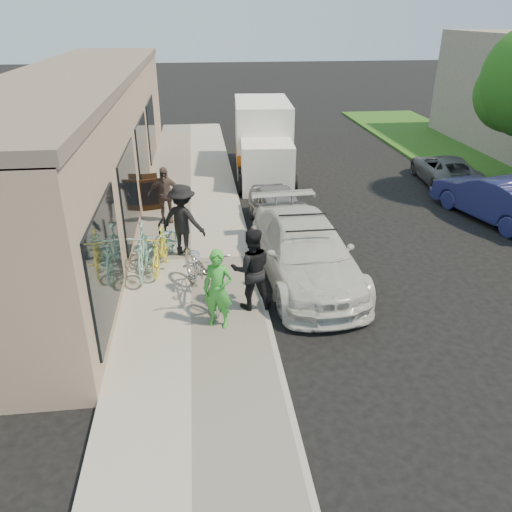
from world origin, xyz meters
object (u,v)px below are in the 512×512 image
far_car_blue (495,198)px  far_car_gray (445,169)px  sedan_silver (279,210)px  tandem_bike (201,272)px  sandwich_board (149,193)px  cruiser_bike_a (142,251)px  bystander_a (183,220)px  sedan_white (305,251)px  man_standing (251,269)px  cruiser_bike_c (160,250)px  cruiser_bike_b (162,244)px  bike_rack (163,231)px  bystander_b (165,195)px  moving_truck (263,143)px  woman_rider (218,289)px

far_car_blue → far_car_gray: bearing=-108.0°
sedan_silver → tandem_bike: (-2.32, -3.89, 0.18)m
sandwich_board → cruiser_bike_a: size_ratio=0.56×
far_car_blue → bystander_a: bystander_a is taller
tandem_bike → sedan_white: bearing=4.5°
man_standing → cruiser_bike_c: (-1.99, 1.97, -0.39)m
cruiser_bike_a → cruiser_bike_c: size_ratio=1.16×
cruiser_bike_b → bystander_a: bystander_a is taller
bike_rack → cruiser_bike_a: size_ratio=0.40×
bike_rack → cruiser_bike_b: bearing=-87.9°
sedan_silver → bystander_b: (-3.28, 0.70, 0.38)m
man_standing → cruiser_bike_c: man_standing is taller
moving_truck → far_car_blue: (6.37, -5.78, -0.51)m
cruiser_bike_a → cruiser_bike_b: bearing=52.9°
moving_truck → bystander_a: 8.05m
woman_rider → cruiser_bike_b: (-1.24, 3.01, -0.36)m
bike_rack → sedan_white: 3.90m
bystander_b → woman_rider: bearing=-76.0°
far_car_gray → woman_rider: size_ratio=2.34×
cruiser_bike_b → man_standing: bearing=-27.6°
woman_rider → cruiser_bike_b: size_ratio=0.94×
woman_rider → cruiser_bike_b: bearing=134.0°
far_car_blue → bike_rack: bearing=-8.5°
cruiser_bike_a → moving_truck: bearing=64.7°
far_car_gray → cruiser_bike_a: size_ratio=2.00×
tandem_bike → man_standing: size_ratio=1.37×
man_standing → cruiser_bike_c: size_ratio=1.08×
sedan_white → moving_truck: 8.86m
cruiser_bike_a → cruiser_bike_c: 0.43m
sedan_white → far_car_blue: 7.22m
bystander_b → sedan_silver: bearing=-10.5°
sandwich_board → far_car_gray: sandwich_board is taller
sedan_white → cruiser_bike_a: sedan_white is taller
cruiser_bike_c → cruiser_bike_b: bearing=95.4°
woman_rider → bystander_b: bystander_b is taller
sandwich_board → bystander_a: bearing=-85.0°
far_car_gray → cruiser_bike_b: 11.57m
man_standing → bike_rack: bearing=-59.0°
far_car_gray → tandem_bike: tandem_bike is taller
moving_truck → tandem_bike: moving_truck is taller
sedan_white → woman_rider: size_ratio=3.13×
woman_rider → man_standing: size_ratio=0.92×
far_car_gray → cruiser_bike_a: (-10.52, -6.22, 0.19)m
sedan_white → woman_rider: bearing=-140.4°
far_car_blue → cruiser_bike_c: bearing=-1.3°
sandwich_board → sedan_white: bearing=-63.4°
sedan_white → moving_truck: size_ratio=0.91×
far_car_gray → woman_rider: woman_rider is taller
far_car_blue → man_standing: 9.10m
sandwich_board → cruiser_bike_a: cruiser_bike_a is taller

